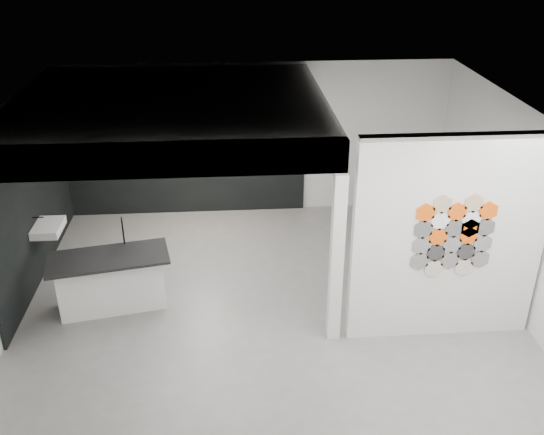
{
  "coord_description": "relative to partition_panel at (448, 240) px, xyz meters",
  "views": [
    {
      "loc": [
        -0.47,
        -7.49,
        5.06
      ],
      "look_at": [
        0.1,
        0.3,
        1.15
      ],
      "focal_mm": 40.0,
      "sensor_mm": 36.0,
      "label": 1
    }
  ],
  "objects": [
    {
      "name": "display_shelf",
      "position": [
        -3.43,
        3.87,
        -0.1
      ],
      "size": [
        3.0,
        0.15,
        0.04
      ],
      "primitive_type": "cube",
      "color": "black",
      "rests_on": "bay_clad_back"
    },
    {
      "name": "floor",
      "position": [
        -2.23,
        1.0,
        -1.4
      ],
      "size": [
        7.0,
        6.0,
        0.01
      ],
      "primitive_type": "cube",
      "color": "slate"
    },
    {
      "name": "corner_column",
      "position": [
        -1.41,
        0.0,
        -0.22
      ],
      "size": [
        0.16,
        0.16,
        2.35
      ],
      "primitive_type": "cube",
      "color": "silver",
      "rests_on": "floor"
    },
    {
      "name": "bulkhead",
      "position": [
        -3.52,
        2.0,
        1.15
      ],
      "size": [
        4.4,
        4.0,
        0.4
      ],
      "primitive_type": "cube",
      "color": "silver",
      "rests_on": "corner_column"
    },
    {
      "name": "bay_clad_back",
      "position": [
        -3.52,
        3.97,
        -0.22
      ],
      "size": [
        4.4,
        0.04,
        2.35
      ],
      "primitive_type": "cube",
      "color": "black",
      "rests_on": "floor"
    },
    {
      "name": "glass_bowl",
      "position": [
        -2.08,
        3.87,
        -0.03
      ],
      "size": [
        0.17,
        0.17,
        0.1
      ],
      "primitive_type": "cylinder",
      "rotation": [
        0.0,
        0.0,
        0.25
      ],
      "color": "gray",
      "rests_on": "display_shelf"
    },
    {
      "name": "wall_basin",
      "position": [
        -5.46,
        1.8,
        -0.55
      ],
      "size": [
        0.4,
        0.6,
        0.12
      ],
      "primitive_type": "cube",
      "color": "silver",
      "rests_on": "bay_clad_left"
    },
    {
      "name": "bay_clad_left",
      "position": [
        -5.7,
        2.0,
        -0.22
      ],
      "size": [
        0.04,
        4.0,
        2.35
      ],
      "primitive_type": "cube",
      "color": "black",
      "rests_on": "floor"
    },
    {
      "name": "hex_tile_cluster",
      "position": [
        0.03,
        -0.09,
        0.1
      ],
      "size": [
        1.04,
        0.02,
        1.16
      ],
      "color": "#66635E",
      "rests_on": "partition_panel"
    },
    {
      "name": "partition_panel",
      "position": [
        0.0,
        0.0,
        0.0
      ],
      "size": [
        2.45,
        0.15,
        2.8
      ],
      "primitive_type": "cube",
      "color": "silver",
      "rests_on": "floor"
    },
    {
      "name": "stockpot",
      "position": [
        -4.73,
        3.87,
        0.01
      ],
      "size": [
        0.28,
        0.28,
        0.18
      ],
      "primitive_type": "cylinder",
      "rotation": [
        0.0,
        0.0,
        0.39
      ],
      "color": "black",
      "rests_on": "display_shelf"
    },
    {
      "name": "kettle",
      "position": [
        -2.65,
        3.87,
        -0.01
      ],
      "size": [
        0.19,
        0.19,
        0.15
      ],
      "primitive_type": "ellipsoid",
      "rotation": [
        0.0,
        0.0,
        -0.08
      ],
      "color": "black",
      "rests_on": "display_shelf"
    },
    {
      "name": "bottle_dark",
      "position": [
        -3.43,
        3.87,
        -0.01
      ],
      "size": [
        0.06,
        0.06,
        0.15
      ],
      "primitive_type": "cylinder",
      "rotation": [
        0.0,
        0.0,
        -0.17
      ],
      "color": "black",
      "rests_on": "display_shelf"
    },
    {
      "name": "glass_vase",
      "position": [
        -2.08,
        3.87,
        -0.01
      ],
      "size": [
        0.13,
        0.13,
        0.14
      ],
      "primitive_type": "cylinder",
      "rotation": [
        0.0,
        0.0,
        -0.3
      ],
      "color": "gray",
      "rests_on": "display_shelf"
    },
    {
      "name": "fascia_beam",
      "position": [
        -3.52,
        0.08,
        1.15
      ],
      "size": [
        4.4,
        0.16,
        0.4
      ],
      "primitive_type": "cube",
      "color": "silver",
      "rests_on": "corner_column"
    },
    {
      "name": "utensil_cup",
      "position": [
        -4.41,
        3.87,
        -0.03
      ],
      "size": [
        0.1,
        0.1,
        0.1
      ],
      "primitive_type": "cylinder",
      "rotation": [
        0.0,
        0.0,
        0.3
      ],
      "color": "black",
      "rests_on": "display_shelf"
    },
    {
      "name": "kitchen_island",
      "position": [
        -4.43,
        0.9,
        -0.96
      ],
      "size": [
        1.74,
        1.02,
        1.32
      ],
      "rotation": [
        0.0,
        0.0,
        0.19
      ],
      "color": "silver",
      "rests_on": "floor"
    }
  ]
}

